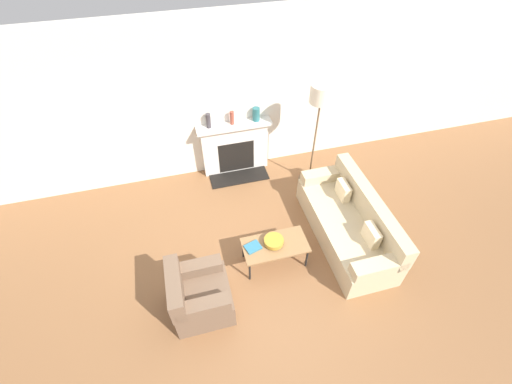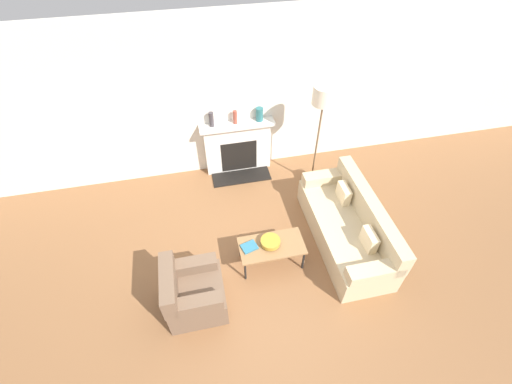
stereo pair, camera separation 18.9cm
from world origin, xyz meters
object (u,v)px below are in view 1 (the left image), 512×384
Objects in this scene: armchair_near at (198,296)px; bowl at (274,241)px; fireplace at (235,148)px; floor_lamp at (320,106)px; mantel_vase_center_right at (256,114)px; mantel_vase_left at (208,121)px; coffee_table at (275,246)px; mantel_vase_center_left at (232,118)px; book at (253,247)px; couch at (349,223)px.

armchair_near is 1.28m from bowl.
fireplace is 1.62× the size of armchair_near.
floor_lamp reaches higher than mantel_vase_center_right.
mantel_vase_left is (0.66, 2.71, 0.85)m from armchair_near.
coffee_table is at bearing -69.08° from armchair_near.
floor_lamp reaches higher than fireplace.
mantel_vase_center_left is (1.08, 2.71, 0.84)m from armchair_near.
coffee_table is 2.41m from mantel_vase_center_right.
coffee_table is at bearing -97.99° from mantel_vase_center_right.
fireplace is 2.25m from coffee_table.
mantel_vase_center_right is (0.64, 2.23, 0.73)m from book.
fireplace is 2.92m from armchair_near.
armchair_near is 2.92m from mantel_vase_left.
book is at bearing -84.72° from mantel_vase_left.
mantel_vase_center_right is (0.85, 0.00, -0.01)m from mantel_vase_left.
armchair_near is at bearing -139.51° from floor_lamp.
book is at bearing -95.96° from fireplace.
mantel_vase_center_right is (0.33, 2.23, 0.68)m from bowl.
floor_lamp is at bearing 29.48° from book.
fireplace is 5.02× the size of mantel_vase_left.
book is 2.35m from mantel_vase_center_left.
book is at bearing -134.32° from floor_lamp.
mantel_vase_center_right is at bearing 140.83° from floor_lamp.
armchair_near is 0.87× the size of coffee_table.
fireplace is 0.68× the size of floor_lamp.
mantel_vase_center_left is at bearing 93.00° from coffee_table.
bowl reaches higher than book.
mantel_vase_left is at bearing 157.76° from floor_lamp.
floor_lamp is at bearing 52.35° from bowl.
floor_lamp is 1.53m from mantel_vase_center_left.
mantel_vase_center_right is at bearing -29.10° from armchair_near.
mantel_vase_left is at bearing -13.74° from armchair_near.
mantel_vase_left is (-1.80, 2.09, 0.86)m from couch.
fireplace is 1.80m from floor_lamp.
fireplace is 2.22m from bowl.
mantel_vase_center_right is (0.32, 2.26, 0.78)m from coffee_table.
couch is 2.89m from mantel_vase_left.
mantel_vase_center_left reaches higher than fireplace.
armchair_near is 0.42× the size of floor_lamp.
coffee_table is 3.30× the size of bowl.
book is at bearing 174.39° from coffee_table.
floor_lamp is (-0.10, 1.39, 1.28)m from couch.
armchair_near is 3.36m from floor_lamp.
armchair_near is 3.39× the size of mantel_vase_center_left.
couch reaches higher than coffee_table.
couch is 8.54× the size of mantel_vase_center_right.
floor_lamp is 7.33× the size of mantel_vase_left.
coffee_table is 0.48× the size of floor_lamp.
book is (-1.60, -0.14, 0.12)m from couch.
floor_lamp is 8.02× the size of mantel_vase_center_left.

